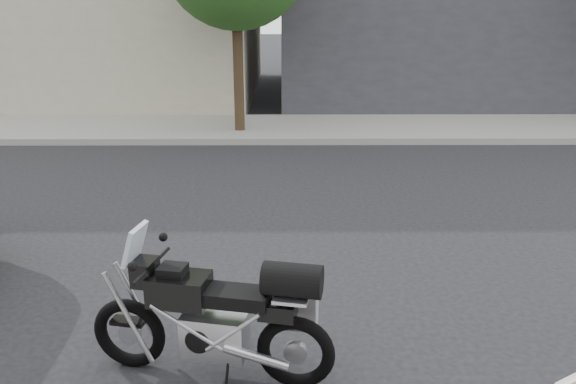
% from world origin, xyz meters
% --- Properties ---
extents(ground, '(120.00, 120.00, 0.00)m').
position_xyz_m(ground, '(0.00, 0.00, 0.00)').
color(ground, black).
rests_on(ground, ground).
extents(far_sidewalk, '(44.00, 3.00, 0.15)m').
position_xyz_m(far_sidewalk, '(0.00, -6.50, 0.07)').
color(far_sidewalk, gray).
rests_on(far_sidewalk, ground).
extents(motorcycle, '(2.08, 0.76, 1.33)m').
position_xyz_m(motorcycle, '(1.40, 3.36, 0.57)').
color(motorcycle, black).
rests_on(motorcycle, ground).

